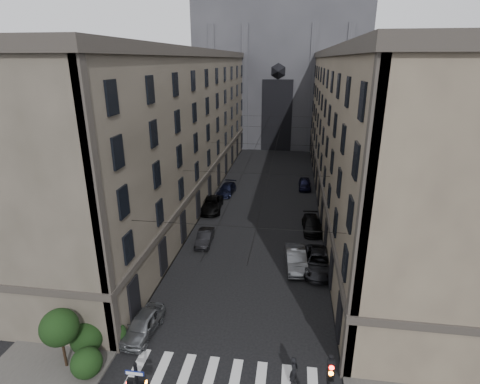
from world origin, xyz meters
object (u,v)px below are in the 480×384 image
at_px(gothic_tower, 281,59).
at_px(car_left_midfar, 211,205).
at_px(car_left_midnear, 205,238).
at_px(car_left_far, 227,189).
at_px(car_right_near, 296,259).
at_px(car_right_midnear, 319,262).
at_px(car_left_near, 143,325).
at_px(car_right_midfar, 312,225).
at_px(car_right_far, 305,184).
at_px(pedestrian, 294,371).

xyz_separation_m(gothic_tower, car_left_midfar, (-6.20, -44.69, -17.01)).
bearing_deg(car_left_midnear, car_left_far, 88.64).
height_order(gothic_tower, car_right_near, gothic_tower).
height_order(car_left_midnear, car_right_midnear, car_right_midnear).
distance_m(gothic_tower, car_left_midfar, 48.22).
bearing_deg(car_left_near, car_right_near, 49.75).
xyz_separation_m(car_left_near, car_right_near, (10.20, 10.26, 0.08)).
bearing_deg(car_right_near, car_left_far, 111.55).
xyz_separation_m(car_left_midnear, car_right_near, (9.12, -3.26, 0.15)).
relative_size(car_right_midnear, car_right_midfar, 1.17).
height_order(car_right_far, pedestrian, pedestrian).
height_order(car_left_near, car_right_midfar, car_left_near).
distance_m(car_left_near, car_left_midfar, 22.27).
xyz_separation_m(car_left_far, car_right_midnear, (11.54, -18.40, 0.09)).
distance_m(car_left_midfar, car_right_midnear, 17.40).
height_order(car_left_far, car_right_far, car_right_far).
xyz_separation_m(car_right_midnear, pedestrian, (-2.07, -12.86, 0.14)).
distance_m(car_left_far, pedestrian, 32.66).
height_order(car_left_midfar, car_right_far, car_left_midfar).
bearing_deg(gothic_tower, car_left_far, -97.89).
distance_m(car_left_near, car_left_midnear, 13.56).
distance_m(car_left_near, car_left_far, 28.47).
bearing_deg(car_right_near, car_left_midfar, 124.80).
height_order(car_left_near, pedestrian, pedestrian).
height_order(car_left_near, car_left_midnear, car_left_near).
bearing_deg(car_right_midnear, car_left_far, 125.03).
bearing_deg(car_right_far, car_left_near, -109.97).
bearing_deg(pedestrian, car_left_midfar, 40.78).
xyz_separation_m(car_left_midnear, car_right_midnear, (11.12, -3.45, 0.13)).
distance_m(car_left_near, car_right_midnear, 15.81).
bearing_deg(car_left_near, car_left_far, 93.26).
bearing_deg(car_right_far, car_right_midnear, -88.52).
relative_size(car_left_midnear, car_right_near, 0.81).
height_order(gothic_tower, car_right_midnear, gothic_tower).
height_order(car_left_near, car_left_far, car_left_near).
bearing_deg(car_left_near, car_right_midfar, 61.39).
bearing_deg(gothic_tower, car_right_near, -85.76).
bearing_deg(car_right_far, car_left_far, -160.71).
distance_m(car_left_near, car_right_midfar, 21.74).
bearing_deg(car_left_midfar, car_left_near, -94.44).
distance_m(gothic_tower, car_left_far, 42.46).
distance_m(car_left_midnear, car_right_midfar, 11.80).
bearing_deg(car_left_midnear, car_right_near, -22.61).
xyz_separation_m(car_left_midfar, car_left_far, (0.86, 6.19, -0.09)).
distance_m(car_right_near, car_right_midnear, 2.01).
height_order(car_right_midnear, car_right_far, car_right_midnear).
relative_size(car_right_midfar, pedestrian, 2.60).
relative_size(gothic_tower, car_right_midnear, 10.19).
bearing_deg(car_left_midnear, car_left_midfar, 95.36).
height_order(car_right_near, pedestrian, pedestrian).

